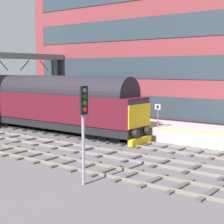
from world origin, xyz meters
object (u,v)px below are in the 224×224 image
(diesel_locomotive, at_px, (50,102))
(waiting_passenger, at_px, (101,108))
(signal_post_near, at_px, (84,121))
(platform_number_sign, at_px, (158,112))

(diesel_locomotive, distance_m, waiting_passenger, 4.22)
(diesel_locomotive, bearing_deg, waiting_passenger, -48.53)
(diesel_locomotive, distance_m, signal_post_near, 14.79)
(diesel_locomotive, xyz_separation_m, platform_number_sign, (1.86, -9.15, -0.34))
(signal_post_near, xyz_separation_m, waiting_passenger, (11.81, 8.57, -0.92))
(platform_number_sign, distance_m, waiting_passenger, 6.07)
(diesel_locomotive, height_order, signal_post_near, diesel_locomotive)
(signal_post_near, xyz_separation_m, platform_number_sign, (10.89, 2.56, -0.78))
(diesel_locomotive, relative_size, platform_number_sign, 10.72)
(signal_post_near, bearing_deg, diesel_locomotive, 52.36)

